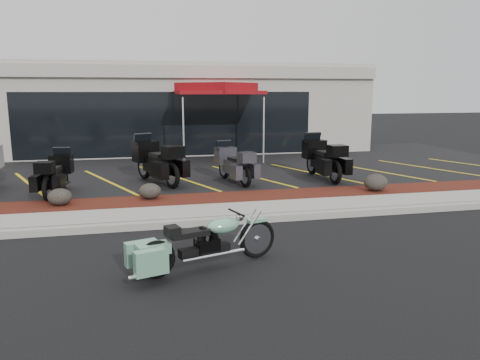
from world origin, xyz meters
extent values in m
plane|color=black|center=(0.00, 0.00, 0.00)|extent=(90.00, 90.00, 0.00)
cube|color=gray|center=(0.00, 0.90, 0.07)|extent=(24.00, 0.25, 0.15)
cube|color=gray|center=(0.00, 1.60, 0.07)|extent=(24.00, 1.20, 0.15)
cube|color=#381B0C|center=(0.00, 2.80, 0.08)|extent=(24.00, 1.20, 0.16)
cube|color=black|center=(0.00, 8.20, 0.07)|extent=(26.00, 9.60, 0.15)
cube|color=#9B978C|center=(0.00, 14.50, 2.00)|extent=(18.00, 8.00, 4.00)
cube|color=black|center=(0.00, 10.52, 1.50)|extent=(12.00, 0.06, 2.60)
cube|color=#9B978C|center=(0.00, 10.49, 3.60)|extent=(18.00, 0.30, 0.50)
ellipsoid|color=black|center=(-3.17, 2.79, 0.36)|extent=(0.57, 0.47, 0.40)
ellipsoid|color=black|center=(-1.05, 3.00, 0.36)|extent=(0.56, 0.47, 0.40)
ellipsoid|color=black|center=(4.99, 2.63, 0.39)|extent=(0.66, 0.55, 0.47)
cone|color=#D15F06|center=(-0.83, 7.81, 0.38)|extent=(0.40, 0.40, 0.46)
cylinder|color=silver|center=(0.14, 8.45, 1.39)|extent=(0.06, 0.06, 2.47)
cylinder|color=silver|center=(3.12, 8.00, 1.39)|extent=(0.06, 0.06, 2.47)
cylinder|color=silver|center=(0.59, 11.43, 1.39)|extent=(0.06, 0.06, 2.47)
cylinder|color=silver|center=(3.57, 10.98, 1.39)|extent=(0.06, 0.06, 2.47)
cube|color=maroon|center=(1.85, 9.71, 2.78)|extent=(3.67, 3.67, 0.13)
cube|color=maroon|center=(1.85, 9.71, 2.97)|extent=(3.31, 3.31, 0.38)
camera|label=1|loc=(-1.34, -8.75, 2.86)|focal=35.00mm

